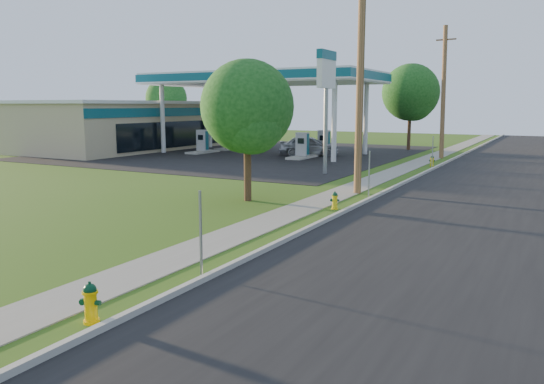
# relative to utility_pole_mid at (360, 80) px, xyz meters

# --- Properties ---
(ground_plane) EXTENTS (140.00, 140.00, 0.00)m
(ground_plane) POSITION_rel_utility_pole_mid_xyz_m (0.60, -17.00, -4.95)
(ground_plane) COLOR #315813
(ground_plane) RESTS_ON ground
(road) EXTENTS (8.00, 120.00, 0.02)m
(road) POSITION_rel_utility_pole_mid_xyz_m (5.10, -7.00, -4.94)
(road) COLOR black
(road) RESTS_ON ground
(curb) EXTENTS (0.15, 120.00, 0.15)m
(curb) POSITION_rel_utility_pole_mid_xyz_m (1.10, -7.00, -4.88)
(curb) COLOR #AAA79C
(curb) RESTS_ON ground
(sidewalk) EXTENTS (1.50, 120.00, 0.03)m
(sidewalk) POSITION_rel_utility_pole_mid_xyz_m (-0.65, -7.00, -4.94)
(sidewalk) COLOR gray
(sidewalk) RESTS_ON ground
(forecourt) EXTENTS (26.00, 28.00, 0.02)m
(forecourt) POSITION_rel_utility_pole_mid_xyz_m (-15.40, 15.00, -4.94)
(forecourt) COLOR black
(forecourt) RESTS_ON ground
(utility_pole_mid) EXTENTS (1.40, 0.32, 9.80)m
(utility_pole_mid) POSITION_rel_utility_pole_mid_xyz_m (0.00, 0.00, 0.00)
(utility_pole_mid) COLOR brown
(utility_pole_mid) RESTS_ON ground
(utility_pole_far) EXTENTS (1.40, 0.32, 9.50)m
(utility_pole_far) POSITION_rel_utility_pole_mid_xyz_m (0.00, 18.00, -0.15)
(utility_pole_far) COLOR brown
(utility_pole_far) RESTS_ON ground
(sign_post_near) EXTENTS (0.05, 0.04, 2.00)m
(sign_post_near) POSITION_rel_utility_pole_mid_xyz_m (0.85, -12.80, -3.95)
(sign_post_near) COLOR gray
(sign_post_near) RESTS_ON ground
(sign_post_mid) EXTENTS (0.05, 0.04, 2.00)m
(sign_post_mid) POSITION_rel_utility_pole_mid_xyz_m (0.85, -1.00, -3.95)
(sign_post_mid) COLOR gray
(sign_post_mid) RESTS_ON ground
(sign_post_far) EXTENTS (0.05, 0.04, 2.00)m
(sign_post_far) POSITION_rel_utility_pole_mid_xyz_m (0.85, 11.20, -3.95)
(sign_post_far) COLOR gray
(sign_post_far) RESTS_ON ground
(gas_canopy) EXTENTS (18.18, 9.18, 6.40)m
(gas_canopy) POSITION_rel_utility_pole_mid_xyz_m (-13.40, 15.00, 0.94)
(gas_canopy) COLOR silver
(gas_canopy) RESTS_ON ground
(fuel_pump_nw) EXTENTS (1.20, 3.20, 1.90)m
(fuel_pump_nw) POSITION_rel_utility_pole_mid_xyz_m (-17.90, 13.00, -4.23)
(fuel_pump_nw) COLOR #AAA79C
(fuel_pump_nw) RESTS_ON ground
(fuel_pump_ne) EXTENTS (1.20, 3.20, 1.90)m
(fuel_pump_ne) POSITION_rel_utility_pole_mid_xyz_m (-8.90, 13.00, -4.23)
(fuel_pump_ne) COLOR #AAA79C
(fuel_pump_ne) RESTS_ON ground
(fuel_pump_sw) EXTENTS (1.20, 3.20, 1.90)m
(fuel_pump_sw) POSITION_rel_utility_pole_mid_xyz_m (-17.90, 17.00, -4.23)
(fuel_pump_sw) COLOR #AAA79C
(fuel_pump_sw) RESTS_ON ground
(fuel_pump_se) EXTENTS (1.20, 3.20, 1.90)m
(fuel_pump_se) POSITION_rel_utility_pole_mid_xyz_m (-8.90, 17.00, -4.23)
(fuel_pump_se) COLOR #AAA79C
(fuel_pump_se) RESTS_ON ground
(convenience_store) EXTENTS (10.40, 22.40, 4.25)m
(convenience_store) POSITION_rel_utility_pole_mid_xyz_m (-26.38, 15.00, -2.82)
(convenience_store) COLOR tan
(convenience_store) RESTS_ON ground
(price_pylon) EXTENTS (0.34, 2.04, 6.85)m
(price_pylon) POSITION_rel_utility_pole_mid_xyz_m (-3.90, 5.50, 0.48)
(price_pylon) COLOR gray
(price_pylon) RESTS_ON ground
(tree_verge) EXTENTS (3.76, 3.76, 5.70)m
(tree_verge) POSITION_rel_utility_pole_mid_xyz_m (-3.23, -3.97, -1.29)
(tree_verge) COLOR #392419
(tree_verge) RESTS_ON ground
(tree_lot) EXTENTS (4.90, 4.90, 7.42)m
(tree_lot) POSITION_rel_utility_pole_mid_xyz_m (-3.86, 24.19, -0.17)
(tree_lot) COLOR #392419
(tree_lot) RESTS_ON ground
(tree_back) EXTENTS (4.56, 4.56, 6.91)m
(tree_back) POSITION_rel_utility_pole_mid_xyz_m (-31.07, 24.50, -0.50)
(tree_back) COLOR #392419
(tree_back) RESTS_ON ground
(hydrant_near) EXTENTS (0.40, 0.36, 0.77)m
(hydrant_near) POSITION_rel_utility_pole_mid_xyz_m (0.64, -15.85, -4.58)
(hydrant_near) COLOR #F7BB03
(hydrant_near) RESTS_ON ground
(hydrant_mid) EXTENTS (0.35, 0.32, 0.68)m
(hydrant_mid) POSITION_rel_utility_pole_mid_xyz_m (0.50, -3.90, -4.62)
(hydrant_mid) COLOR yellow
(hydrant_mid) RESTS_ON ground
(hydrant_far) EXTENTS (0.37, 0.33, 0.71)m
(hydrant_far) POSITION_rel_utility_pole_mid_xyz_m (0.60, 12.39, -4.61)
(hydrant_far) COLOR yellow
(hydrant_far) RESTS_ON ground
(car_silver) EXTENTS (4.92, 3.37, 1.56)m
(car_silver) POSITION_rel_utility_pole_mid_xyz_m (-9.33, 15.11, -4.18)
(car_silver) COLOR #A0A3A8
(car_silver) RESTS_ON ground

